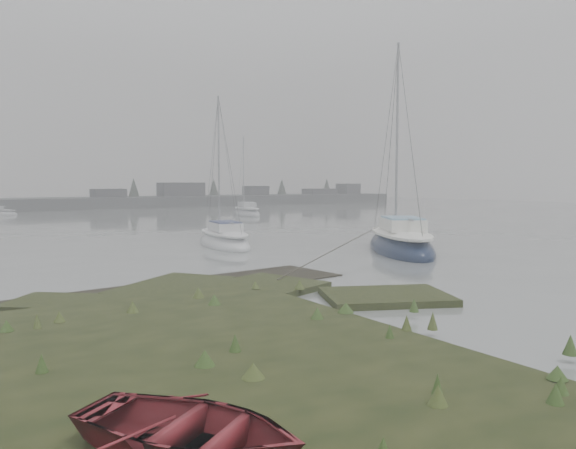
# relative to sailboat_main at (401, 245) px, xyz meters

# --- Properties ---
(ground) EXTENTS (160.00, 160.00, 0.00)m
(ground) POSITION_rel_sailboat_main_xyz_m (-8.85, 22.68, -0.34)
(ground) COLOR slate
(ground) RESTS_ON ground
(far_shoreline) EXTENTS (60.00, 8.00, 4.15)m
(far_shoreline) POSITION_rel_sailboat_main_xyz_m (18.00, 54.58, 0.51)
(far_shoreline) COLOR #4C4F51
(far_shoreline) RESTS_ON ground
(sailboat_main) EXTENTS (6.21, 8.03, 11.04)m
(sailboat_main) POSITION_rel_sailboat_main_xyz_m (0.00, 0.00, 0.00)
(sailboat_main) COLOR #131E3A
(sailboat_main) RESTS_ON ground
(sailboat_white) EXTENTS (2.98, 6.34, 8.60)m
(sailboat_white) POSITION_rel_sailboat_main_xyz_m (-6.08, 6.85, -0.08)
(sailboat_white) COLOR white
(sailboat_white) RESTS_ON ground
(sailboat_far_b) EXTENTS (3.19, 6.46, 8.72)m
(sailboat_far_b) POSITION_rel_sailboat_main_xyz_m (8.40, 30.27, -0.07)
(sailboat_far_b) COLOR #B2B6BD
(sailboat_far_b) RESTS_ON ground
(dinghy) EXTENTS (3.35, 3.57, 0.60)m
(dinghy) POSITION_rel_sailboat_main_xyz_m (-16.97, -13.60, 0.18)
(dinghy) COLOR maroon
(dinghy) RESTS_ON marsh_bank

